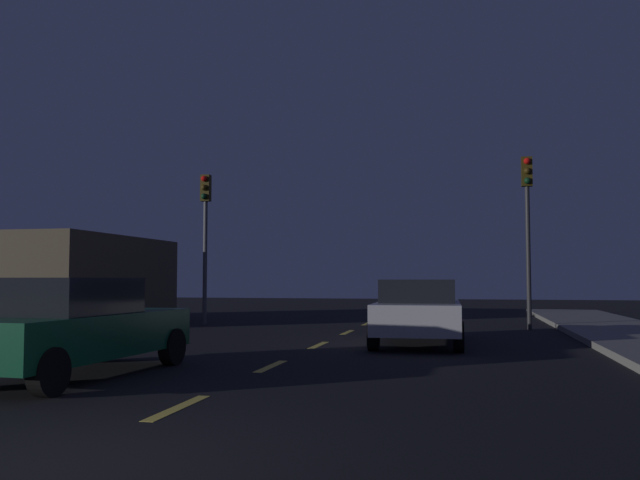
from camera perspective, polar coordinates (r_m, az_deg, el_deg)
ground_plane at (r=12.31m, az=-3.42°, el=-10.42°), size 80.00×80.00×0.00m
lane_stripe_second at (r=8.21m, az=-12.07°, el=-13.87°), size 0.16×1.60×0.01m
lane_stripe_third at (r=11.73m, az=-4.23°, el=-10.74°), size 0.16×1.60×0.01m
lane_stripe_fourth at (r=15.39m, az=-0.12°, el=-9.00°), size 0.16×1.60×0.01m
lane_stripe_fifth at (r=19.10m, az=2.37°, el=-7.91°), size 0.16×1.60×0.01m
lane_stripe_sixth at (r=22.84m, az=4.05°, el=-7.16°), size 0.16×1.60×0.01m
lane_stripe_seventh at (r=26.60m, az=5.25°, el=-6.62°), size 0.16×1.60×0.01m
traffic_signal_left at (r=22.73m, az=-9.82°, el=1.75°), size 0.32×0.38×5.04m
traffic_signal_right at (r=21.15m, az=17.38°, el=2.58°), size 0.32×0.38×5.24m
car_stopped_ahead at (r=15.77m, az=8.46°, el=-6.04°), size 2.10×4.55×1.50m
car_adjacent_lane at (r=11.07m, az=-20.49°, el=-6.97°), size 2.04×4.50×1.53m
storefront_left at (r=25.26m, az=-21.13°, el=-3.18°), size 5.24×7.43×3.00m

